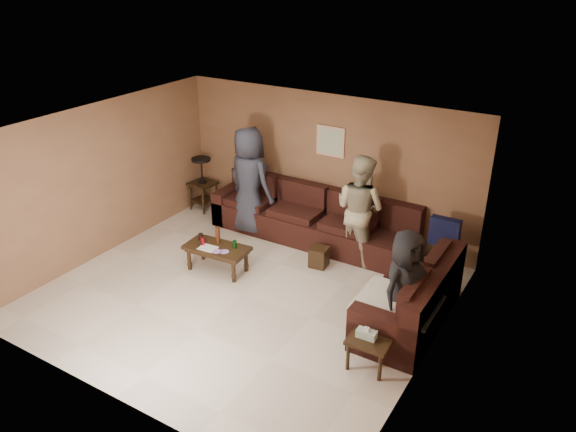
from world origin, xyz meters
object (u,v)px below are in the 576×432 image
object	(u,v)px
coffee_table	(217,250)
person_right	(404,286)
side_table_right	(369,342)
waste_bin	(319,257)
person_middle	(360,209)
sectional_sofa	(340,247)
end_table_left	(203,183)
person_left	(249,181)

from	to	relation	value
coffee_table	person_right	bearing A→B (deg)	-2.27
side_table_right	waste_bin	world-z (taller)	side_table_right
person_middle	sectional_sofa	bearing A→B (deg)	79.46
coffee_table	end_table_left	world-z (taller)	end_table_left
end_table_left	waste_bin	bearing A→B (deg)	-14.88
side_table_right	person_middle	world-z (taller)	person_middle
person_left	person_right	xyz separation A→B (m)	(3.45, -1.57, -0.19)
end_table_left	person_middle	bearing A→B (deg)	-4.04
coffee_table	person_left	xyz separation A→B (m)	(-0.36, 1.45, 0.60)
coffee_table	waste_bin	world-z (taller)	coffee_table
sectional_sofa	person_right	bearing A→B (deg)	-40.06
coffee_table	person_right	xyz separation A→B (m)	(3.09, -0.12, 0.41)
person_left	person_right	size ratio (longest dim) A/B	1.25
end_table_left	person_middle	xyz separation A→B (m)	(3.42, -0.24, 0.35)
coffee_table	side_table_right	distance (m)	3.11
coffee_table	waste_bin	xyz separation A→B (m)	(1.31, 0.94, -0.20)
end_table_left	side_table_right	world-z (taller)	end_table_left
sectional_sofa	person_left	size ratio (longest dim) A/B	2.42
coffee_table	side_table_right	xyz separation A→B (m)	(2.98, -0.89, 0.01)
coffee_table	person_middle	world-z (taller)	person_middle
end_table_left	person_right	distance (m)	5.13
person_left	person_right	bearing A→B (deg)	167.51
person_left	person_right	distance (m)	3.80
person_left	side_table_right	bearing A→B (deg)	156.94
person_middle	side_table_right	bearing A→B (deg)	130.58
coffee_table	person_middle	size ratio (longest dim) A/B	0.59
waste_bin	person_middle	distance (m)	1.01
sectional_sofa	person_left	distance (m)	2.06
waste_bin	person_left	world-z (taller)	person_left
coffee_table	waste_bin	size ratio (longest dim) A/B	3.21
sectional_sofa	person_right	world-z (taller)	person_right
person_right	sectional_sofa	bearing A→B (deg)	65.22
end_table_left	person_left	size ratio (longest dim) A/B	0.54
waste_bin	person_left	distance (m)	1.93
coffee_table	waste_bin	distance (m)	1.63
side_table_right	person_left	size ratio (longest dim) A/B	0.29
person_right	waste_bin	bearing A→B (deg)	74.27
side_table_right	person_right	distance (m)	0.88
sectional_sofa	end_table_left	world-z (taller)	end_table_left
person_left	person_right	world-z (taller)	person_left
end_table_left	person_middle	world-z (taller)	person_middle
end_table_left	person_left	world-z (taller)	person_left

